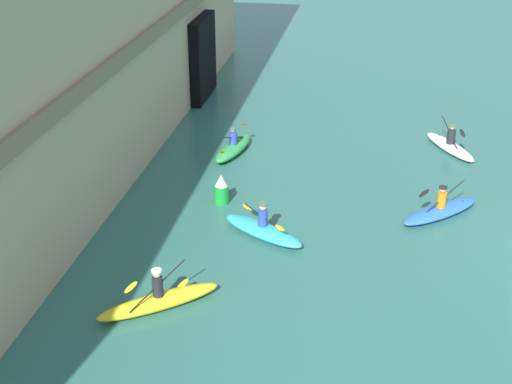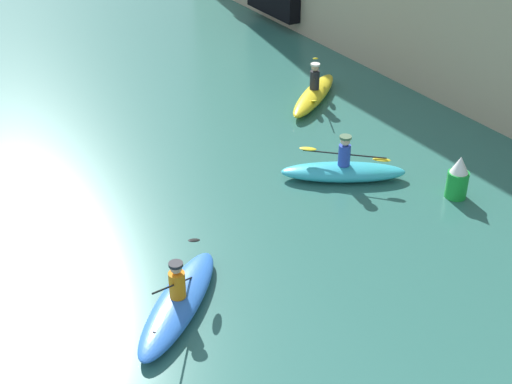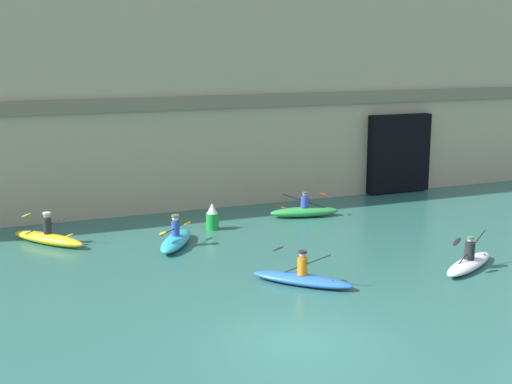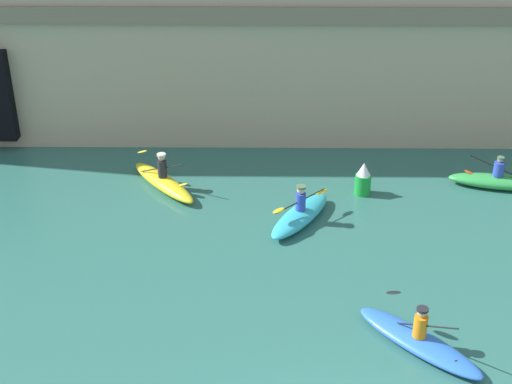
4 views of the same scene
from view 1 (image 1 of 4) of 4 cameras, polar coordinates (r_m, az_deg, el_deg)
name	(u,v)px [view 1 (image 1 of 4)]	position (r m, az deg, el deg)	size (l,w,h in m)	color
kayak_white	(450,146)	(30.28, 15.25, 3.60)	(3.17, 2.23, 1.23)	white
kayak_cyan	(263,230)	(22.84, 0.55, -3.03)	(2.30, 3.09, 1.20)	#33B2C6
kayak_blue	(440,210)	(24.89, 14.53, -1.42)	(2.86, 2.98, 1.17)	blue
kayak_yellow	(159,300)	(19.69, -7.79, -8.58)	(2.65, 3.16, 1.22)	yellow
kayak_green	(233,148)	(28.96, -1.84, 3.58)	(3.15, 1.40, 1.10)	green
marker_buoy	(221,190)	(24.83, -2.79, 0.16)	(0.52, 0.52, 1.09)	green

